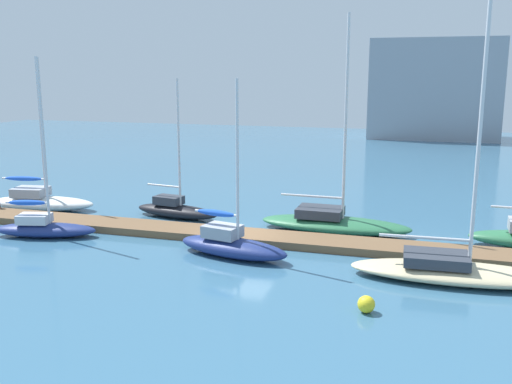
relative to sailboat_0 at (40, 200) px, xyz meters
name	(u,v)px	position (x,y,z in m)	size (l,w,h in m)	color
ground_plane	(244,240)	(13.60, -2.49, -0.57)	(120.00, 120.00, 0.00)	#386684
dock_pier	(244,236)	(13.60, -2.49, -0.39)	(31.30, 2.05, 0.37)	brown
sailboat_0	(40,200)	(0.00, 0.00, 0.00)	(6.67, 3.03, 8.94)	white
sailboat_1	(43,226)	(3.84, -4.80, -0.02)	(5.32, 2.60, 8.75)	navy
sailboat_2	(176,209)	(8.52, 0.66, -0.06)	(5.31, 2.19, 7.72)	black
sailboat_3	(231,244)	(13.82, -5.06, 0.01)	(5.52, 2.71, 7.79)	navy
sailboat_4	(333,222)	(17.51, 0.31, -0.06)	(7.78, 2.63, 10.83)	#2D7047
sailboat_5	(455,269)	(23.22, -5.44, -0.11)	(8.35, 2.82, 10.53)	beige
mooring_buoy_yellow	(366,304)	(20.22, -9.51, -0.27)	(0.60, 0.60, 0.60)	yellow
harbor_building_distant	(434,89)	(22.47, 47.76, 5.53)	(15.53, 8.78, 12.20)	#9399A3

